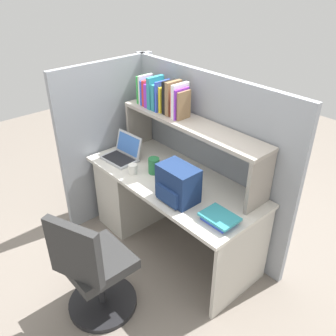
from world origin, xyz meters
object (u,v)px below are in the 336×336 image
object	(u,v)px
laptop	(123,154)
backpack	(178,184)
paper_cup	(133,169)
snack_canister	(154,166)
office_chair	(94,273)
computer_mouse	(166,182)

from	to	relation	value
laptop	backpack	xyz separation A→B (m)	(0.80, -0.06, 0.09)
paper_cup	snack_canister	bearing A→B (deg)	51.44
office_chair	paper_cup	bearing A→B (deg)	-78.99
backpack	paper_cup	world-z (taller)	backpack
backpack	computer_mouse	world-z (taller)	backpack
laptop	paper_cup	distance (m)	0.28
paper_cup	office_chair	size ratio (longest dim) A/B	0.09
backpack	paper_cup	xyz separation A→B (m)	(-0.53, -0.03, -0.09)
laptop	backpack	distance (m)	0.80
backpack	office_chair	world-z (taller)	backpack
computer_mouse	snack_canister	distance (m)	0.21
backpack	computer_mouse	xyz separation A→B (m)	(-0.22, 0.08, -0.12)
snack_canister	backpack	bearing A→B (deg)	-15.21
backpack	computer_mouse	bearing A→B (deg)	159.90
laptop	paper_cup	world-z (taller)	laptop
backpack	snack_canister	distance (m)	0.44
computer_mouse	paper_cup	xyz separation A→B (m)	(-0.31, -0.11, 0.03)
backpack	snack_canister	size ratio (longest dim) A/B	2.19
laptop	backpack	bearing A→B (deg)	-4.35
snack_canister	laptop	bearing A→B (deg)	-172.17
laptop	computer_mouse	bearing A→B (deg)	1.96
backpack	office_chair	size ratio (longest dim) A/B	0.32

